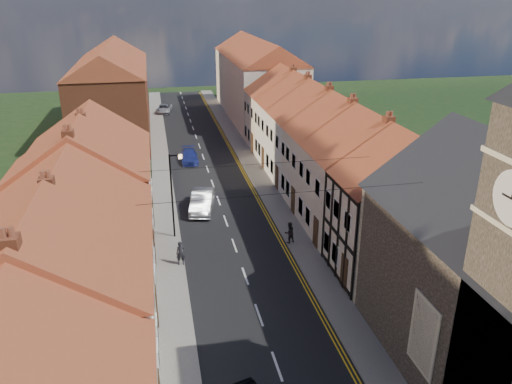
{
  "coord_description": "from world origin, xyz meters",
  "views": [
    {
      "loc": [
        -4.65,
        -11.69,
        16.0
      ],
      "look_at": [
        1.65,
        18.75,
        3.5
      ],
      "focal_mm": 35.0,
      "sensor_mm": 36.0,
      "label": 1
    }
  ],
  "objects_px": {
    "pedestrian_right": "(289,232)",
    "car_mid": "(202,201)",
    "pedestrian_left_b": "(181,253)",
    "car_far": "(189,156)",
    "car_distant": "(164,109)",
    "lamppost": "(173,191)"
  },
  "relations": [
    {
      "from": "car_mid",
      "to": "car_far",
      "type": "bearing_deg",
      "value": 101.52
    },
    {
      "from": "car_distant",
      "to": "car_mid",
      "type": "bearing_deg",
      "value": -77.25
    },
    {
      "from": "car_mid",
      "to": "pedestrian_left_b",
      "type": "xyz_separation_m",
      "value": [
        -2.2,
        -8.38,
        0.14
      ]
    },
    {
      "from": "lamppost",
      "to": "car_far",
      "type": "bearing_deg",
      "value": 82.14
    },
    {
      "from": "car_mid",
      "to": "pedestrian_left_b",
      "type": "bearing_deg",
      "value": -93.19
    },
    {
      "from": "lamppost",
      "to": "car_far",
      "type": "xyz_separation_m",
      "value": [
        2.31,
        16.74,
        -2.96
      ]
    },
    {
      "from": "car_mid",
      "to": "car_distant",
      "type": "height_order",
      "value": "car_mid"
    },
    {
      "from": "car_mid",
      "to": "car_distant",
      "type": "distance_m",
      "value": 35.24
    },
    {
      "from": "lamppost",
      "to": "car_mid",
      "type": "height_order",
      "value": "lamppost"
    },
    {
      "from": "car_distant",
      "to": "pedestrian_left_b",
      "type": "relative_size",
      "value": 2.71
    },
    {
      "from": "car_mid",
      "to": "car_far",
      "type": "distance_m",
      "value": 12.36
    },
    {
      "from": "pedestrian_left_b",
      "to": "car_distant",
      "type": "bearing_deg",
      "value": 89.13
    },
    {
      "from": "car_far",
      "to": "car_distant",
      "type": "relative_size",
      "value": 0.95
    },
    {
      "from": "pedestrian_right",
      "to": "car_mid",
      "type": "bearing_deg",
      "value": -70.19
    },
    {
      "from": "lamppost",
      "to": "pedestrian_left_b",
      "type": "height_order",
      "value": "lamppost"
    },
    {
      "from": "car_far",
      "to": "pedestrian_left_b",
      "type": "height_order",
      "value": "pedestrian_left_b"
    },
    {
      "from": "car_far",
      "to": "pedestrian_right",
      "type": "xyz_separation_m",
      "value": [
        5.2,
        -19.24,
        0.29
      ]
    },
    {
      "from": "car_far",
      "to": "pedestrian_right",
      "type": "relative_size",
      "value": 2.68
    },
    {
      "from": "car_far",
      "to": "car_distant",
      "type": "xyz_separation_m",
      "value": [
        -1.7,
        22.84,
        0.01
      ]
    },
    {
      "from": "car_far",
      "to": "pedestrian_right",
      "type": "height_order",
      "value": "pedestrian_right"
    },
    {
      "from": "car_mid",
      "to": "pedestrian_right",
      "type": "xyz_separation_m",
      "value": [
        5.2,
        -6.88,
        0.11
      ]
    },
    {
      "from": "lamppost",
      "to": "car_mid",
      "type": "bearing_deg",
      "value": 62.16
    }
  ]
}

